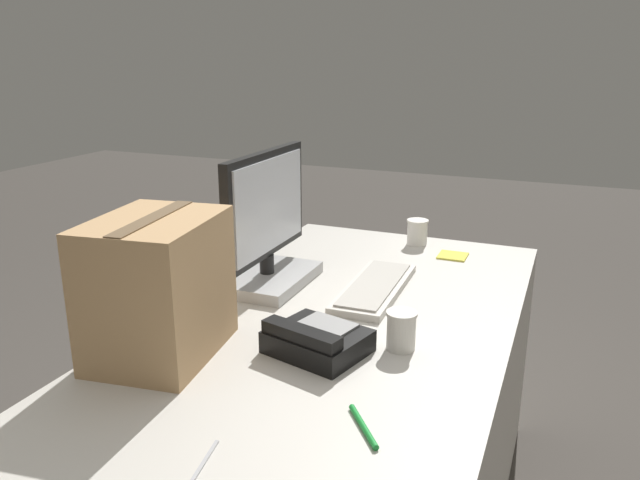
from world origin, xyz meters
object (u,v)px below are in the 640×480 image
desk_phone (316,340)px  paper_cup_right (417,232)px  cardboard_box (158,287)px  sticky_note_pad (453,256)px  pen_marker (363,426)px  keyboard (375,288)px  paper_cup_left (401,330)px  spoon (196,474)px  monitor (266,232)px

desk_phone → paper_cup_right: 0.93m
desk_phone → cardboard_box: (-0.14, 0.34, 0.13)m
sticky_note_pad → pen_marker: bearing=-177.7°
keyboard → paper_cup_left: size_ratio=4.56×
pen_marker → paper_cup_left: bearing=-33.9°
paper_cup_right → pen_marker: (-1.18, -0.19, -0.04)m
spoon → pen_marker: pen_marker is taller
paper_cup_left → spoon: bearing=161.7°
cardboard_box → paper_cup_right: bearing=-18.0°
monitor → desk_phone: bearing=-139.1°
monitor → cardboard_box: monitor is taller
desk_phone → pen_marker: 0.32m
paper_cup_left → sticky_note_pad: paper_cup_left is taller
monitor → sticky_note_pad: bearing=-44.7°
monitor → spoon: (-0.85, -0.30, -0.16)m
paper_cup_left → spoon: (-0.58, 0.19, -0.05)m
cardboard_box → pen_marker: bearing=-102.2°
paper_cup_right → cardboard_box: (-1.07, 0.35, 0.12)m
keyboard → paper_cup_right: bearing=-1.7°
paper_cup_right → spoon: (-1.42, 0.02, -0.05)m
monitor → pen_marker: (-0.62, -0.52, -0.16)m
desk_phone → spoon: bearing=-166.9°
keyboard → paper_cup_right: (0.51, -0.00, 0.03)m
monitor → pen_marker: bearing=-140.0°
desk_phone → sticky_note_pad: desk_phone is taller
desk_phone → paper_cup_left: 0.20m
monitor → pen_marker: size_ratio=3.90×
desk_phone → pen_marker: (-0.25, -0.20, -0.03)m
keyboard → spoon: keyboard is taller
desk_phone → cardboard_box: bearing=126.8°
cardboard_box → pen_marker: (-0.12, -0.54, -0.16)m
keyboard → cardboard_box: (-0.56, 0.35, 0.15)m
cardboard_box → paper_cup_left: bearing=-65.8°
spoon → pen_marker: (0.23, -0.22, 0.00)m
keyboard → desk_phone: bearing=177.1°
sticky_note_pad → keyboard: bearing=160.2°
paper_cup_left → pen_marker: bearing=-176.1°
monitor → pen_marker: 0.82m
paper_cup_right → sticky_note_pad: (-0.09, -0.15, -0.04)m
monitor → keyboard: monitor is taller
cardboard_box → pen_marker: size_ratio=3.04×
monitor → keyboard: 0.36m
paper_cup_right → monitor: bearing=150.3°
sticky_note_pad → cardboard_box: bearing=153.0°
monitor → desk_phone: size_ratio=1.82×
cardboard_box → keyboard: bearing=-31.8°
spoon → keyboard: bearing=168.5°
pen_marker → sticky_note_pad: bearing=-35.6°
monitor → spoon: bearing=-160.6°
keyboard → sticky_note_pad: 0.44m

